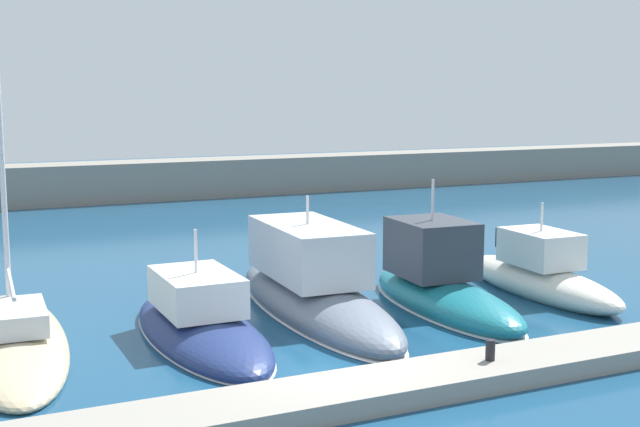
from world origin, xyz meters
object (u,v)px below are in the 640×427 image
motorboat_teal_fifth (441,285)px  motorboat_ivory_sixth (539,274)px  sailboat_sand_second (12,335)px  motorboat_slate_fourth (312,287)px  dock_bollard (490,350)px  motorboat_navy_third (200,325)px

motorboat_teal_fifth → motorboat_ivory_sixth: size_ratio=1.03×
sailboat_sand_second → motorboat_slate_fourth: bearing=-87.6°
motorboat_slate_fourth → motorboat_ivory_sixth: motorboat_slate_fourth is taller
motorboat_slate_fourth → dock_bollard: (1.08, -6.59, -0.02)m
motorboat_navy_third → motorboat_ivory_sixth: motorboat_ivory_sixth is taller
motorboat_navy_third → motorboat_ivory_sixth: size_ratio=1.08×
motorboat_teal_fifth → motorboat_ivory_sixth: motorboat_teal_fifth is taller
motorboat_navy_third → motorboat_ivory_sixth: (10.48, 0.09, 0.26)m
motorboat_slate_fourth → dock_bollard: bearing=-168.1°
motorboat_navy_third → dock_bollard: size_ratio=17.16×
motorboat_slate_fourth → motorboat_teal_fifth: bearing=-105.9°
motorboat_navy_third → sailboat_sand_second: bearing=75.0°
sailboat_sand_second → motorboat_teal_fifth: 11.26m
motorboat_slate_fourth → sailboat_sand_second: bearing=92.7°
motorboat_ivory_sixth → dock_bollard: (-5.87, -5.55, 0.06)m
motorboat_navy_third → motorboat_teal_fifth: 6.97m
motorboat_ivory_sixth → motorboat_navy_third: bearing=92.5°
sailboat_sand_second → motorboat_teal_fifth: size_ratio=2.56×
dock_bollard → sailboat_sand_second: bearing=143.4°
motorboat_navy_third → dock_bollard: bearing=-140.1°
motorboat_navy_third → motorboat_slate_fourth: (3.53, 1.14, 0.33)m
motorboat_teal_fifth → dock_bollard: motorboat_teal_fifth is taller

